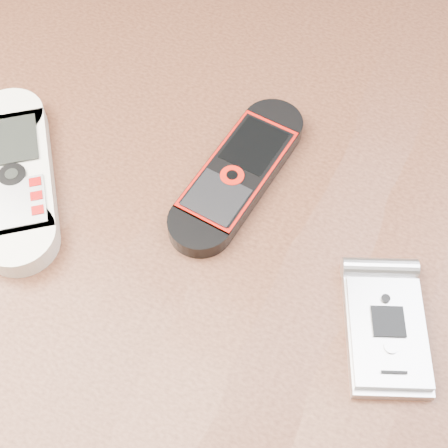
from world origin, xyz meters
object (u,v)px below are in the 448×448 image
Objects in this scene: nokia_black_red at (238,173)px; nokia_white at (15,175)px; motorola_razr at (387,329)px; table at (219,289)px.

nokia_white is at bearing -147.83° from nokia_black_red.
nokia_black_red and motorola_razr have the same top height.
motorola_razr is (0.14, -0.03, 0.11)m from table.
nokia_white is at bearing 156.75° from motorola_razr.
nokia_white reaches higher than table.
nokia_black_red is 0.17m from motorola_razr.
nokia_black_red reaches higher than table.
nokia_white is (-0.16, -0.03, 0.12)m from table.
table is 0.20m from nokia_white.
nokia_white is 1.07× the size of nokia_black_red.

